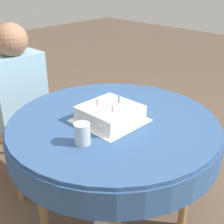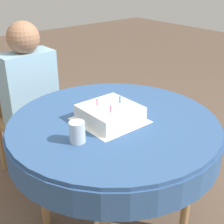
{
  "view_description": "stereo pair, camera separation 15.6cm",
  "coord_description": "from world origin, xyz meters",
  "views": [
    {
      "loc": [
        -1.05,
        -1.01,
        1.51
      ],
      "look_at": [
        -0.01,
        0.0,
        0.81
      ],
      "focal_mm": 50.0,
      "sensor_mm": 36.0,
      "label": 1
    },
    {
      "loc": [
        -0.94,
        -1.11,
        1.51
      ],
      "look_at": [
        -0.01,
        0.0,
        0.81
      ],
      "focal_mm": 50.0,
      "sensor_mm": 36.0,
      "label": 2
    }
  ],
  "objects": [
    {
      "name": "dining_table",
      "position": [
        0.0,
        0.0,
        0.67
      ],
      "size": [
        1.12,
        1.12,
        0.76
      ],
      "color": "#335689",
      "rests_on": "ground_plane"
    },
    {
      "name": "chair",
      "position": [
        -0.07,
        0.92,
        0.5
      ],
      "size": [
        0.46,
        0.46,
        0.92
      ],
      "rotation": [
        0.0,
        0.0,
        0.03
      ],
      "color": "#A37A4C",
      "rests_on": "ground_plane"
    },
    {
      "name": "person",
      "position": [
        -0.07,
        0.82,
        0.71
      ],
      "size": [
        0.38,
        0.3,
        1.17
      ],
      "rotation": [
        0.0,
        0.0,
        0.03
      ],
      "color": "#9E7051",
      "rests_on": "ground_plane"
    },
    {
      "name": "napkin",
      "position": [
        -0.02,
        0.01,
        0.76
      ],
      "size": [
        0.32,
        0.32,
        0.0
      ],
      "color": "white",
      "rests_on": "dining_table"
    },
    {
      "name": "birthday_cake",
      "position": [
        -0.02,
        0.01,
        0.81
      ],
      "size": [
        0.27,
        0.27,
        0.12
      ],
      "color": "white",
      "rests_on": "dining_table"
    },
    {
      "name": "drinking_glass",
      "position": [
        -0.27,
        -0.06,
        0.81
      ],
      "size": [
        0.07,
        0.07,
        0.1
      ],
      "color": "silver",
      "rests_on": "dining_table"
    }
  ]
}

